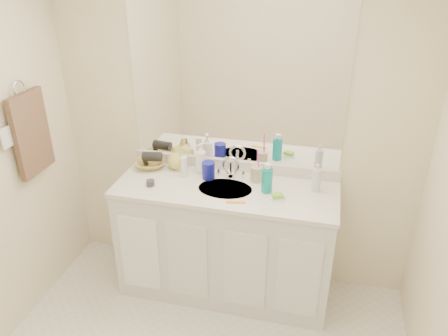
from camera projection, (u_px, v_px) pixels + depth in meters
wall_back at (235, 129)px, 3.06m from camera, size 2.60×0.02×2.40m
vanity_cabinet at (226, 241)px, 3.18m from camera, size 1.50×0.55×0.85m
countertop at (226, 189)px, 2.98m from camera, size 1.52×0.57×0.03m
backsplash at (234, 165)px, 3.18m from camera, size 1.52×0.03×0.08m
sink_basin at (225, 190)px, 2.96m from camera, size 0.37×0.37×0.02m
faucet at (231, 169)px, 3.08m from camera, size 0.02×0.02×0.11m
mirror at (235, 79)px, 2.90m from camera, size 1.48×0.01×1.20m
blue_mug at (208, 170)px, 3.06m from camera, size 0.11×0.11×0.12m
tan_cup at (256, 174)px, 3.02m from camera, size 0.09×0.09×0.11m
toothbrush at (258, 162)px, 2.98m from camera, size 0.02×0.04×0.19m
mouthwash_bottle at (267, 180)px, 2.88m from camera, size 0.10×0.10×0.17m
clear_pump_bottle at (316, 180)px, 2.90m from camera, size 0.07×0.07×0.16m
soap_dish at (277, 198)px, 2.83m from camera, size 0.10×0.08×0.01m
green_soap at (277, 196)px, 2.82m from camera, size 0.08×0.07×0.03m
orange_comb at (236, 202)px, 2.79m from camera, size 0.13×0.05×0.01m
dark_jar at (150, 183)px, 2.98m from camera, size 0.06×0.06×0.04m
extra_white_bottle at (184, 167)px, 3.07m from camera, size 0.06×0.06×0.15m
soap_bottle_white at (201, 158)px, 3.12m from camera, size 0.11×0.11×0.22m
soap_bottle_cream at (181, 160)px, 3.17m from camera, size 0.09×0.09×0.15m
soap_bottle_yellow at (177, 157)px, 3.18m from camera, size 0.18×0.18×0.18m
wicker_basket at (150, 164)px, 3.23m from camera, size 0.28×0.28×0.05m
hair_dryer at (152, 156)px, 3.19m from camera, size 0.15×0.09×0.07m
towel_ring at (19, 89)px, 2.72m from camera, size 0.01×0.11×0.11m
hand_towel at (31, 134)px, 2.85m from camera, size 0.04×0.32×0.55m
switch_plate at (6, 138)px, 2.66m from camera, size 0.01×0.08×0.13m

